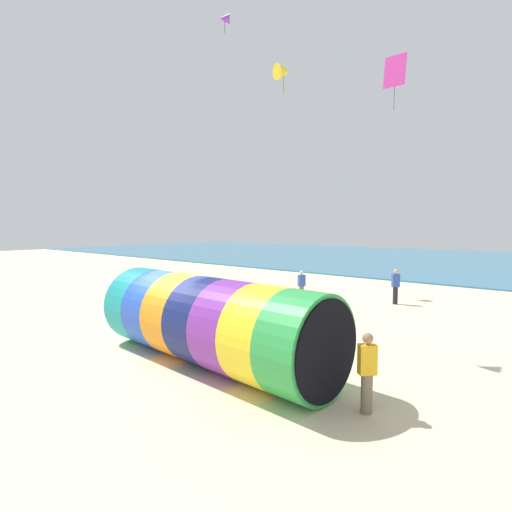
{
  "coord_description": "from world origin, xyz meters",
  "views": [
    {
      "loc": [
        9.6,
        -7.25,
        3.91
      ],
      "look_at": [
        1.43,
        2.29,
        2.95
      ],
      "focal_mm": 28.0,
      "sensor_mm": 36.0,
      "label": 1
    }
  ],
  "objects_px": {
    "giant_inflatable_tube": "(210,321)",
    "kite_handler": "(367,372)",
    "kite_yellow_delta": "(284,72)",
    "kite_purple_delta": "(225,19)",
    "bystander_mid_beach": "(302,286)",
    "kite_magenta_diamond": "(395,71)",
    "bystander_near_water": "(396,286)"
  },
  "relations": [
    {
      "from": "giant_inflatable_tube",
      "to": "kite_yellow_delta",
      "type": "relative_size",
      "value": 7.71
    },
    {
      "from": "kite_handler",
      "to": "bystander_near_water",
      "type": "xyz_separation_m",
      "value": [
        -4.02,
        11.83,
        0.04
      ]
    },
    {
      "from": "kite_handler",
      "to": "kite_purple_delta",
      "type": "height_order",
      "value": "kite_purple_delta"
    },
    {
      "from": "giant_inflatable_tube",
      "to": "kite_magenta_diamond",
      "type": "relative_size",
      "value": 2.73
    },
    {
      "from": "giant_inflatable_tube",
      "to": "bystander_mid_beach",
      "type": "relative_size",
      "value": 4.98
    },
    {
      "from": "kite_handler",
      "to": "giant_inflatable_tube",
      "type": "bearing_deg",
      "value": -178.79
    },
    {
      "from": "kite_handler",
      "to": "bystander_mid_beach",
      "type": "bearing_deg",
      "value": 130.32
    },
    {
      "from": "kite_purple_delta",
      "to": "bystander_mid_beach",
      "type": "relative_size",
      "value": 0.77
    },
    {
      "from": "bystander_near_water",
      "to": "bystander_mid_beach",
      "type": "relative_size",
      "value": 1.1
    },
    {
      "from": "kite_magenta_diamond",
      "to": "giant_inflatable_tube",
      "type": "bearing_deg",
      "value": -87.82
    },
    {
      "from": "giant_inflatable_tube",
      "to": "kite_handler",
      "type": "xyz_separation_m",
      "value": [
        4.65,
        0.1,
        -0.36
      ]
    },
    {
      "from": "kite_yellow_delta",
      "to": "bystander_mid_beach",
      "type": "relative_size",
      "value": 0.65
    },
    {
      "from": "kite_yellow_delta",
      "to": "bystander_near_water",
      "type": "bearing_deg",
      "value": 84.75
    },
    {
      "from": "giant_inflatable_tube",
      "to": "kite_purple_delta",
      "type": "xyz_separation_m",
      "value": [
        -10.55,
        11.22,
        15.81
      ]
    },
    {
      "from": "giant_inflatable_tube",
      "to": "bystander_mid_beach",
      "type": "height_order",
      "value": "giant_inflatable_tube"
    },
    {
      "from": "kite_yellow_delta",
      "to": "kite_magenta_diamond",
      "type": "distance_m",
      "value": 10.91
    },
    {
      "from": "kite_handler",
      "to": "kite_magenta_diamond",
      "type": "distance_m",
      "value": 18.65
    },
    {
      "from": "giant_inflatable_tube",
      "to": "kite_purple_delta",
      "type": "bearing_deg",
      "value": 133.24
    },
    {
      "from": "kite_yellow_delta",
      "to": "kite_magenta_diamond",
      "type": "xyz_separation_m",
      "value": [
        -0.39,
        10.46,
        3.08
      ]
    },
    {
      "from": "giant_inflatable_tube",
      "to": "kite_purple_delta",
      "type": "height_order",
      "value": "kite_purple_delta"
    },
    {
      "from": "giant_inflatable_tube",
      "to": "bystander_mid_beach",
      "type": "distance_m",
      "value": 10.17
    },
    {
      "from": "kite_handler",
      "to": "kite_yellow_delta",
      "type": "height_order",
      "value": "kite_yellow_delta"
    },
    {
      "from": "kite_handler",
      "to": "kite_magenta_diamond",
      "type": "bearing_deg",
      "value": 110.4
    },
    {
      "from": "kite_yellow_delta",
      "to": "kite_purple_delta",
      "type": "height_order",
      "value": "kite_purple_delta"
    },
    {
      "from": "kite_purple_delta",
      "to": "kite_handler",
      "type": "bearing_deg",
      "value": -36.2
    },
    {
      "from": "kite_yellow_delta",
      "to": "kite_magenta_diamond",
      "type": "bearing_deg",
      "value": 92.14
    },
    {
      "from": "kite_handler",
      "to": "kite_yellow_delta",
      "type": "bearing_deg",
      "value": 144.11
    },
    {
      "from": "kite_purple_delta",
      "to": "bystander_mid_beach",
      "type": "height_order",
      "value": "kite_purple_delta"
    },
    {
      "from": "kite_handler",
      "to": "bystander_mid_beach",
      "type": "height_order",
      "value": "kite_handler"
    },
    {
      "from": "kite_yellow_delta",
      "to": "bystander_mid_beach",
      "type": "bearing_deg",
      "value": 118.43
    },
    {
      "from": "kite_handler",
      "to": "bystander_near_water",
      "type": "height_order",
      "value": "bystander_near_water"
    },
    {
      "from": "kite_purple_delta",
      "to": "kite_magenta_diamond",
      "type": "bearing_deg",
      "value": 15.6
    }
  ]
}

